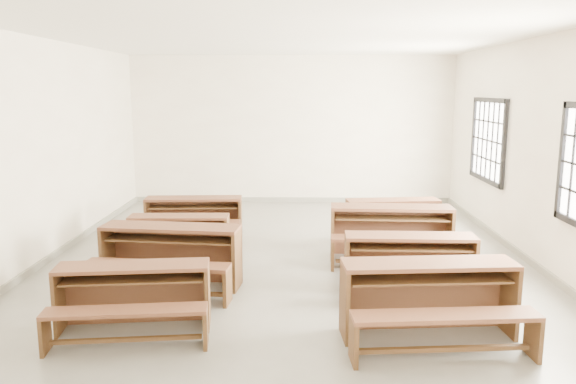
{
  "coord_description": "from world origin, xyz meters",
  "views": [
    {
      "loc": [
        0.16,
        -8.04,
        2.48
      ],
      "look_at": [
        0.0,
        0.0,
        1.0
      ],
      "focal_mm": 35.0,
      "sensor_mm": 36.0,
      "label": 1
    }
  ],
  "objects_px": {
    "desk_set_1": "(170,252)",
    "desk_set_7": "(393,217)",
    "desk_set_3": "(194,215)",
    "desk_set_6": "(391,229)",
    "desk_set_0": "(133,293)",
    "desk_set_4": "(430,295)",
    "desk_set_2": "(179,234)",
    "desk_set_5": "(410,260)"
  },
  "relations": [
    {
      "from": "desk_set_1",
      "to": "desk_set_7",
      "type": "distance_m",
      "value": 3.92
    },
    {
      "from": "desk_set_3",
      "to": "desk_set_1",
      "type": "bearing_deg",
      "value": -89.95
    },
    {
      "from": "desk_set_6",
      "to": "desk_set_0",
      "type": "bearing_deg",
      "value": -137.63
    },
    {
      "from": "desk_set_4",
      "to": "desk_set_7",
      "type": "xyz_separation_m",
      "value": [
        0.25,
        3.72,
        -0.06
      ]
    },
    {
      "from": "desk_set_2",
      "to": "desk_set_6",
      "type": "relative_size",
      "value": 0.81
    },
    {
      "from": "desk_set_5",
      "to": "desk_set_7",
      "type": "height_order",
      "value": "desk_set_5"
    },
    {
      "from": "desk_set_0",
      "to": "desk_set_1",
      "type": "distance_m",
      "value": 1.32
    },
    {
      "from": "desk_set_0",
      "to": "desk_set_6",
      "type": "xyz_separation_m",
      "value": [
        3.06,
        2.54,
        0.06
      ]
    },
    {
      "from": "desk_set_3",
      "to": "desk_set_6",
      "type": "bearing_deg",
      "value": -21.7
    },
    {
      "from": "desk_set_2",
      "to": "desk_set_4",
      "type": "relative_size",
      "value": 0.82
    },
    {
      "from": "desk_set_6",
      "to": "desk_set_2",
      "type": "bearing_deg",
      "value": -176.32
    },
    {
      "from": "desk_set_2",
      "to": "desk_set_5",
      "type": "distance_m",
      "value": 3.39
    },
    {
      "from": "desk_set_4",
      "to": "desk_set_1",
      "type": "bearing_deg",
      "value": 149.36
    },
    {
      "from": "desk_set_2",
      "to": "desk_set_7",
      "type": "distance_m",
      "value": 3.51
    },
    {
      "from": "desk_set_5",
      "to": "desk_set_6",
      "type": "xyz_separation_m",
      "value": [
        -0.02,
        1.35,
        0.05
      ]
    },
    {
      "from": "desk_set_7",
      "to": "desk_set_1",
      "type": "bearing_deg",
      "value": -150.78
    },
    {
      "from": "desk_set_3",
      "to": "desk_set_5",
      "type": "height_order",
      "value": "desk_set_5"
    },
    {
      "from": "desk_set_5",
      "to": "desk_set_0",
      "type": "bearing_deg",
      "value": -157.52
    },
    {
      "from": "desk_set_0",
      "to": "desk_set_3",
      "type": "bearing_deg",
      "value": 84.15
    },
    {
      "from": "desk_set_2",
      "to": "desk_set_5",
      "type": "height_order",
      "value": "desk_set_5"
    },
    {
      "from": "desk_set_5",
      "to": "desk_set_4",
      "type": "bearing_deg",
      "value": -91.28
    },
    {
      "from": "desk_set_0",
      "to": "desk_set_4",
      "type": "bearing_deg",
      "value": -8.66
    },
    {
      "from": "desk_set_1",
      "to": "desk_set_2",
      "type": "distance_m",
      "value": 1.17
    },
    {
      "from": "desk_set_0",
      "to": "desk_set_2",
      "type": "bearing_deg",
      "value": 84.81
    },
    {
      "from": "desk_set_0",
      "to": "desk_set_7",
      "type": "distance_m",
      "value": 4.86
    },
    {
      "from": "desk_set_4",
      "to": "desk_set_5",
      "type": "bearing_deg",
      "value": 82.78
    },
    {
      "from": "desk_set_1",
      "to": "desk_set_4",
      "type": "distance_m",
      "value": 3.27
    },
    {
      "from": "desk_set_1",
      "to": "desk_set_3",
      "type": "height_order",
      "value": "desk_set_1"
    },
    {
      "from": "desk_set_3",
      "to": "desk_set_5",
      "type": "bearing_deg",
      "value": -40.61
    },
    {
      "from": "desk_set_2",
      "to": "desk_set_6",
      "type": "bearing_deg",
      "value": -0.44
    },
    {
      "from": "desk_set_3",
      "to": "desk_set_6",
      "type": "distance_m",
      "value": 3.27
    },
    {
      "from": "desk_set_7",
      "to": "desk_set_4",
      "type": "bearing_deg",
      "value": -100.26
    },
    {
      "from": "desk_set_1",
      "to": "desk_set_3",
      "type": "xyz_separation_m",
      "value": [
        -0.12,
        2.26,
        -0.04
      ]
    },
    {
      "from": "desk_set_0",
      "to": "desk_set_4",
      "type": "distance_m",
      "value": 3.02
    },
    {
      "from": "desk_set_1",
      "to": "desk_set_2",
      "type": "height_order",
      "value": "desk_set_1"
    },
    {
      "from": "desk_set_1",
      "to": "desk_set_4",
      "type": "height_order",
      "value": "desk_set_1"
    },
    {
      "from": "desk_set_1",
      "to": "desk_set_3",
      "type": "relative_size",
      "value": 1.13
    },
    {
      "from": "desk_set_2",
      "to": "desk_set_5",
      "type": "relative_size",
      "value": 0.91
    },
    {
      "from": "desk_set_2",
      "to": "desk_set_6",
      "type": "height_order",
      "value": "desk_set_6"
    },
    {
      "from": "desk_set_0",
      "to": "desk_set_2",
      "type": "height_order",
      "value": "desk_set_0"
    },
    {
      "from": "desk_set_4",
      "to": "desk_set_5",
      "type": "height_order",
      "value": "desk_set_4"
    },
    {
      "from": "desk_set_0",
      "to": "desk_set_7",
      "type": "relative_size",
      "value": 1.02
    }
  ]
}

